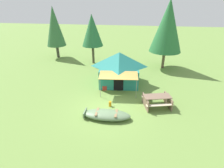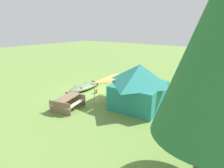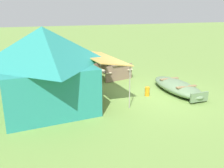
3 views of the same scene
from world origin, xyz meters
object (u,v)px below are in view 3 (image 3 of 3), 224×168
Objects in this scene: picnic_table at (110,67)px; cooler_box at (91,108)px; beached_rowboat at (177,87)px; fuel_can at (147,91)px; canvas_cabin_tent at (45,67)px.

picnic_table reaches higher than cooler_box.
fuel_can is at bearing 88.82° from beached_rowboat.
cooler_box reaches higher than fuel_can.
beached_rowboat is at bearing -150.31° from picnic_table.
beached_rowboat is 3.91m from cooler_box.
fuel_can is (0.03, 1.34, -0.06)m from beached_rowboat.
cooler_box is (-3.96, 2.03, -0.31)m from picnic_table.
beached_rowboat is at bearing -77.97° from cooler_box.
canvas_cabin_tent is at bearing 87.43° from beached_rowboat.
fuel_can is at bearing -171.81° from picnic_table.
picnic_table is at bearing -48.49° from canvas_cabin_tent.
beached_rowboat is 5.23m from canvas_cabin_tent.
canvas_cabin_tent is at bearing 86.94° from fuel_can.
canvas_cabin_tent reaches higher than beached_rowboat.
cooler_box is at bearing 102.03° from beached_rowboat.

